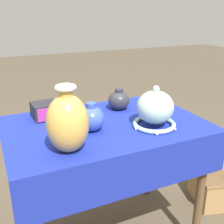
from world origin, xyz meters
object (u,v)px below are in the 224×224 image
Objects in this scene: vase_dome_bell at (155,110)px; jar_round_cobalt at (91,118)px; wooden_crate at (224,185)px; vase_tall_bulbous at (68,122)px; mosaic_tile_box at (46,110)px; jar_round_charcoal at (119,100)px.

vase_dome_bell is 0.31m from jar_round_cobalt.
wooden_crate is at bearing 1.65° from jar_round_cobalt.
vase_tall_bulbous is 1.35m from wooden_crate.
wooden_crate is at bearing -15.02° from mosaic_tile_box.
jar_round_cobalt reaches higher than jar_round_charcoal.
mosaic_tile_box is 0.30× the size of wooden_crate.
jar_round_charcoal is at bearing 42.03° from vase_tall_bulbous.
mosaic_tile_box is (-0.45, 0.33, -0.04)m from vase_dome_bell.
jar_round_charcoal reaches higher than mosaic_tile_box.
vase_tall_bulbous is 1.24× the size of vase_dome_bell.
mosaic_tile_box is 0.30m from jar_round_cobalt.
vase_tall_bulbous reaches higher than mosaic_tile_box.
vase_tall_bulbous is at bearing -93.04° from mosaic_tile_box.
vase_dome_bell reaches higher than mosaic_tile_box.
jar_round_cobalt is at bearing -61.58° from mosaic_tile_box.
vase_tall_bulbous is 2.25× the size of jar_round_charcoal.
vase_tall_bulbous is at bearing -171.29° from vase_dome_bell.
jar_round_cobalt is 1.18m from wooden_crate.
wooden_crate is (0.68, 0.11, -0.69)m from vase_dome_bell.
vase_tall_bulbous is 1.91× the size of mosaic_tile_box.
jar_round_cobalt is at bearing -162.36° from wooden_crate.
jar_round_charcoal is at bearing 40.74° from jar_round_cobalt.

